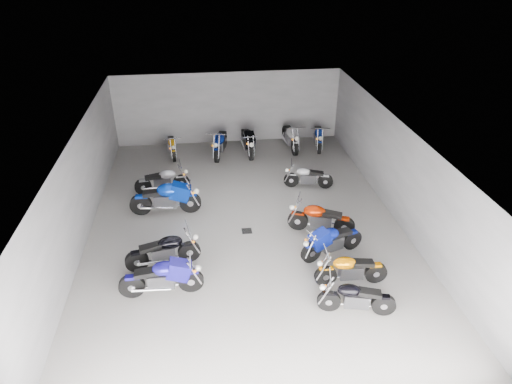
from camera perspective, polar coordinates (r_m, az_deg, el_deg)
ground at (r=15.11m, az=-1.36°, el=-3.85°), size 14.00×14.00×0.00m
wall_back at (r=20.74m, az=-3.49°, el=10.46°), size 10.00×0.10×3.20m
wall_left at (r=14.74m, az=-21.15°, el=0.29°), size 0.10×14.00×3.20m
wall_right at (r=15.56m, az=17.22°, el=2.54°), size 0.10×14.00×3.20m
ceiling at (r=13.63m, az=-1.52°, el=7.58°), size 10.00×14.00×0.04m
drain_grate at (r=14.69m, az=-1.15°, el=-4.89°), size 0.32×0.32×0.01m
motorcycle_left_b at (r=12.28m, az=-11.65°, el=-10.43°), size 2.20×0.43×0.97m
motorcycle_left_c at (r=13.23m, az=-11.44°, el=-7.21°), size 2.13×0.57×0.94m
motorcycle_left_e at (r=15.63m, az=-11.17°, el=-0.78°), size 2.40×0.49×1.05m
motorcycle_left_f at (r=17.02m, az=-11.58°, el=1.44°), size 2.00×0.46×0.88m
motorcycle_right_a at (r=11.81m, az=12.35°, el=-12.77°), size 1.92×0.59×0.85m
motorcycle_right_b at (r=12.63m, az=11.71°, el=-9.44°), size 1.99×0.40×0.88m
motorcycle_right_c at (r=13.55m, az=9.42°, el=-6.08°), size 2.01×0.83×0.92m
motorcycle_right_d at (r=14.52m, az=8.04°, el=-3.28°), size 2.05×0.87×0.94m
motorcycle_right_f at (r=17.13m, az=6.49°, el=1.91°), size 1.82×0.53×0.81m
motorcycle_back_b at (r=19.96m, az=-10.45°, el=5.73°), size 0.44×1.90×0.84m
motorcycle_back_c at (r=19.72m, az=-4.49°, el=6.16°), size 0.72×2.29×1.02m
motorcycle_back_d at (r=19.86m, az=-1.06°, el=6.44°), size 0.49×2.34×1.03m
motorcycle_back_e at (r=20.36m, az=4.32°, el=6.92°), size 0.49×2.32×1.02m
motorcycle_back_f at (r=20.62m, az=7.81°, el=6.89°), size 0.56×2.12×0.94m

